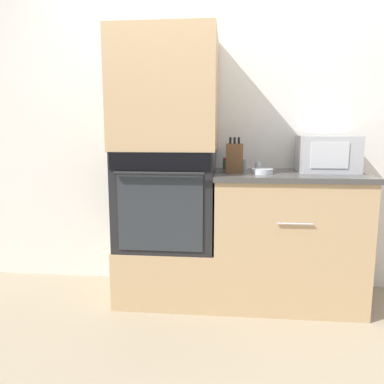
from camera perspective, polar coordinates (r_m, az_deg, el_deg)
name	(u,v)px	position (r m, az deg, el deg)	size (l,w,h in m)	color
ground_plane	(213,316)	(2.65, 3.26, -18.33)	(12.00, 12.00, 0.00)	gray
wall_back	(218,128)	(2.98, 4.00, 9.68)	(8.00, 0.05, 2.50)	silver
oven_cabinet_base	(168,269)	(2.87, -3.66, -11.65)	(0.71, 0.60, 0.40)	tan
wall_oven	(167,198)	(2.72, -3.79, -0.85)	(0.68, 0.64, 0.69)	black
oven_cabinet_upper	(166,93)	(2.70, -3.95, 14.89)	(0.71, 0.60, 0.80)	tan
counter_unit	(286,238)	(2.79, 14.16, -6.77)	(1.03, 0.63, 0.94)	tan
microwave	(327,154)	(2.84, 19.85, 5.48)	(0.39, 0.35, 0.25)	#B2B5BA
knife_block	(234,158)	(2.65, 6.45, 5.19)	(0.12, 0.12, 0.24)	brown
bowl	(262,171)	(2.58, 10.66, 3.11)	(0.14, 0.14, 0.04)	silver
condiment_jar_near	(245,165)	(2.82, 8.05, 4.15)	(0.05, 0.05, 0.08)	silver
condiment_jar_mid	(225,164)	(2.85, 5.11, 4.31)	(0.04, 0.04, 0.09)	#427047
condiment_jar_far	(258,167)	(2.70, 10.07, 3.80)	(0.05, 0.05, 0.07)	silver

